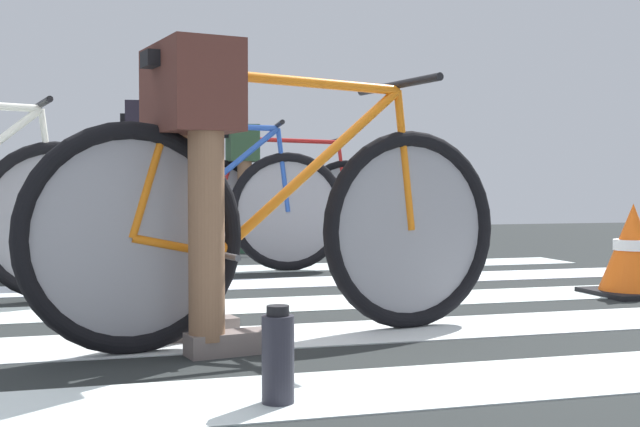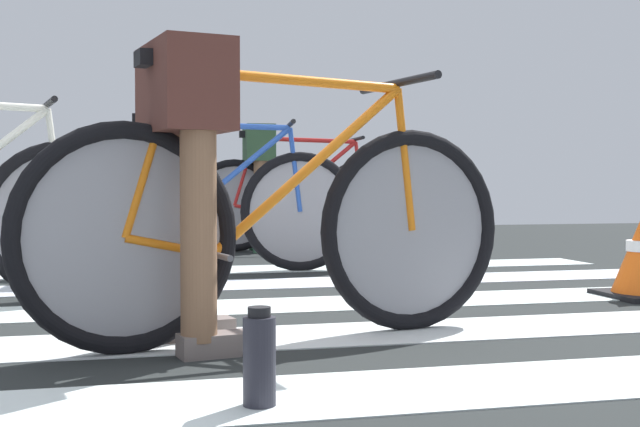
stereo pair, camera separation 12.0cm
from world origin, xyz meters
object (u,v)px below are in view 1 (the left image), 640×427
object	(u,v)px
cyclist_3_of_4	(148,164)
cyclist_4_of_4	(243,170)
bicycle_3_of_4	(202,208)
water_bottle	(278,357)
traffic_cone	(633,252)
bicycle_4_of_4	(282,202)
cyclist_1_of_4	(193,153)
bicycle_1_of_4	(282,225)

from	to	relation	value
cyclist_3_of_4	cyclist_4_of_4	xyz separation A→B (m)	(0.83, 1.43, -0.01)
bicycle_3_of_4	water_bottle	distance (m)	3.06
cyclist_4_of_4	traffic_cone	world-z (taller)	cyclist_4_of_4
bicycle_4_of_4	water_bottle	bearing A→B (deg)	-99.89
water_bottle	bicycle_4_of_4	bearing A→B (deg)	76.54
cyclist_1_of_4	traffic_cone	distance (m)	2.31
bicycle_3_of_4	cyclist_4_of_4	distance (m)	1.58
bicycle_3_of_4	bicycle_4_of_4	size ratio (longest dim) A/B	1.00
cyclist_3_of_4	traffic_cone	bearing A→B (deg)	-30.05
cyclist_3_of_4	bicycle_4_of_4	size ratio (longest dim) A/B	0.57
bicycle_3_of_4	cyclist_4_of_4	bearing A→B (deg)	77.68
cyclist_1_of_4	bicycle_3_of_4	distance (m)	2.34
bicycle_3_of_4	bicycle_4_of_4	world-z (taller)	same
water_bottle	traffic_cone	world-z (taller)	traffic_cone
cyclist_4_of_4	water_bottle	bearing A→B (deg)	-96.05
cyclist_4_of_4	bicycle_3_of_4	bearing A→B (deg)	-106.08
bicycle_1_of_4	cyclist_3_of_4	distance (m)	2.31
bicycle_1_of_4	water_bottle	xyz separation A→B (m)	(-0.20, -0.80, -0.27)
bicycle_4_of_4	water_bottle	size ratio (longest dim) A/B	7.35
bicycle_3_of_4	cyclist_4_of_4	xyz separation A→B (m)	(0.52, 1.47, 0.25)
bicycle_1_of_4	cyclist_4_of_4	distance (m)	3.76
cyclist_3_of_4	bicycle_3_of_4	bearing A→B (deg)	0.00
cyclist_4_of_4	traffic_cone	bearing A→B (deg)	-63.52
cyclist_3_of_4	bicycle_4_of_4	world-z (taller)	cyclist_3_of_4
cyclist_3_of_4	water_bottle	bearing A→B (deg)	-81.39
bicycle_4_of_4	water_bottle	xyz separation A→B (m)	(-1.07, -4.49, -0.27)
bicycle_1_of_4	cyclist_1_of_4	xyz separation A→B (m)	(-0.30, -0.06, 0.24)
bicycle_3_of_4	water_bottle	xyz separation A→B (m)	(-0.24, -3.04, -0.27)
bicycle_3_of_4	cyclist_4_of_4	world-z (taller)	cyclist_4_of_4
bicycle_3_of_4	bicycle_4_of_4	bearing A→B (deg)	67.40
bicycle_4_of_4	bicycle_3_of_4	bearing A→B (deg)	-116.37
bicycle_1_of_4	traffic_cone	xyz separation A→B (m)	(1.85, 0.66, -0.18)
bicycle_4_of_4	cyclist_4_of_4	size ratio (longest dim) A/B	1.77
cyclist_4_of_4	water_bottle	size ratio (longest dim) A/B	4.15
cyclist_3_of_4	cyclist_4_of_4	distance (m)	1.65
bicycle_1_of_4	water_bottle	distance (m)	0.87
cyclist_1_of_4	bicycle_4_of_4	size ratio (longest dim) A/B	0.55
bicycle_1_of_4	cyclist_1_of_4	world-z (taller)	cyclist_1_of_4
bicycle_1_of_4	bicycle_3_of_4	distance (m)	2.24
cyclist_3_of_4	cyclist_4_of_4	world-z (taller)	cyclist_3_of_4
cyclist_1_of_4	bicycle_3_of_4	size ratio (longest dim) A/B	0.56
traffic_cone	cyclist_1_of_4	bearing A→B (deg)	-161.54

